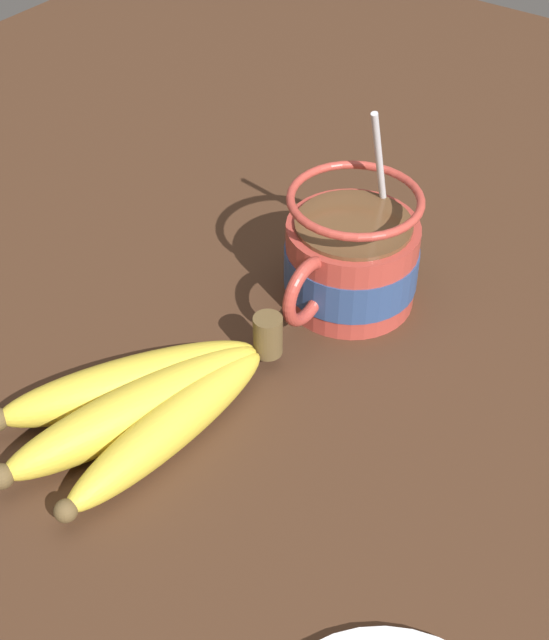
# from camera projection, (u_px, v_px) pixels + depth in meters

# --- Properties ---
(table) EXTENTS (1.27, 1.27, 0.03)m
(table) POSITION_uv_depth(u_px,v_px,m) (340.00, 372.00, 0.63)
(table) COLOR #422819
(table) RESTS_ON ground
(coffee_mug) EXTENTS (0.14, 0.10, 0.15)m
(coffee_mug) POSITION_uv_depth(u_px,v_px,m) (350.00, 259.00, 0.64)
(coffee_mug) COLOR #B23D33
(coffee_mug) RESTS_ON table
(banana_bunch) EXTENTS (0.20, 0.12, 0.04)m
(banana_bunch) POSITION_uv_depth(u_px,v_px,m) (145.00, 404.00, 0.56)
(banana_bunch) COLOR brown
(banana_bunch) RESTS_ON table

